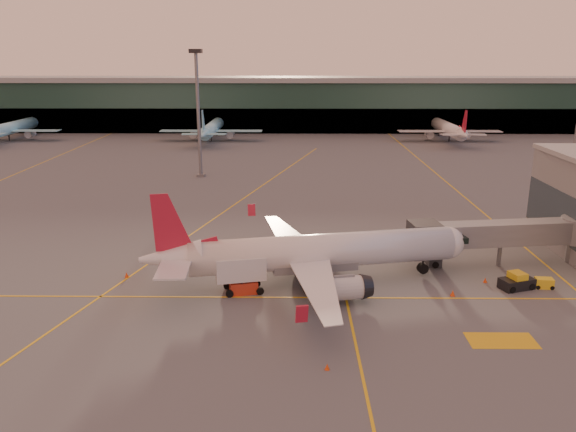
{
  "coord_description": "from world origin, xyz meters",
  "views": [
    {
      "loc": [
        -0.41,
        -48.97,
        24.31
      ],
      "look_at": [
        -1.21,
        18.49,
        5.0
      ],
      "focal_mm": 35.0,
      "sensor_mm": 36.0,
      "label": 1
    }
  ],
  "objects_px": {
    "main_airplane": "(312,253)",
    "gpu_cart": "(544,283)",
    "pushback_tug": "(517,282)",
    "catering_truck": "(241,272)"
  },
  "relations": [
    {
      "from": "pushback_tug",
      "to": "gpu_cart",
      "type": "bearing_deg",
      "value": -15.59
    },
    {
      "from": "main_airplane",
      "to": "catering_truck",
      "type": "distance_m",
      "value": 8.08
    },
    {
      "from": "main_airplane",
      "to": "pushback_tug",
      "type": "relative_size",
      "value": 8.95
    },
    {
      "from": "main_airplane",
      "to": "catering_truck",
      "type": "height_order",
      "value": "main_airplane"
    },
    {
      "from": "catering_truck",
      "to": "gpu_cart",
      "type": "bearing_deg",
      "value": -10.48
    },
    {
      "from": "gpu_cart",
      "to": "pushback_tug",
      "type": "distance_m",
      "value": 3.05
    },
    {
      "from": "gpu_cart",
      "to": "pushback_tug",
      "type": "xyz_separation_m",
      "value": [
        -3.03,
        -0.21,
        0.21
      ]
    },
    {
      "from": "catering_truck",
      "to": "pushback_tug",
      "type": "relative_size",
      "value": 1.38
    },
    {
      "from": "main_airplane",
      "to": "gpu_cart",
      "type": "relative_size",
      "value": 18.16
    },
    {
      "from": "main_airplane",
      "to": "gpu_cart",
      "type": "xyz_separation_m",
      "value": [
        25.18,
        -0.95,
        -3.02
      ]
    }
  ]
}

